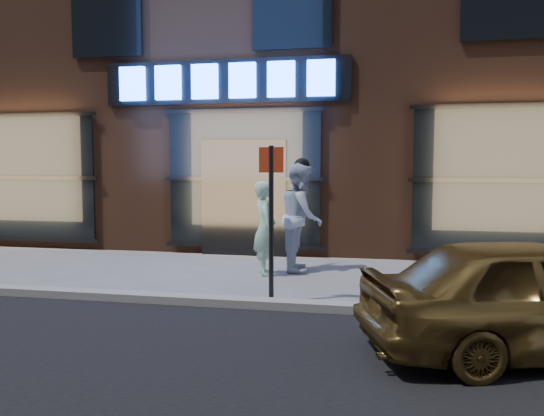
{
  "coord_description": "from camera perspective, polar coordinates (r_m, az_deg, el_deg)",
  "views": [
    {
      "loc": [
        2.71,
        -6.73,
        1.91
      ],
      "look_at": [
        1.06,
        1.6,
        1.2
      ],
      "focal_mm": 35.0,
      "sensor_mm": 36.0,
      "label": 1
    }
  ],
  "objects": [
    {
      "name": "man_bowtie",
      "position": [
        9.1,
        -0.78,
        -2.18
      ],
      "size": [
        0.58,
        0.69,
        1.61
      ],
      "primitive_type": "imported",
      "rotation": [
        0.0,
        0.0,
        1.96
      ],
      "color": "#A9DFC8",
      "rests_on": "ground"
    },
    {
      "name": "curb",
      "position": [
        7.49,
        -10.57,
        -9.6
      ],
      "size": [
        60.0,
        0.25,
        0.12
      ],
      "primitive_type": "cube",
      "color": "gray",
      "rests_on": "ground"
    },
    {
      "name": "man_cap",
      "position": [
        9.49,
        3.21,
        -0.96
      ],
      "size": [
        0.81,
        1.0,
        1.93
      ],
      "primitive_type": "imported",
      "rotation": [
        0.0,
        0.0,
        1.66
      ],
      "color": "white",
      "rests_on": "ground"
    },
    {
      "name": "sign_post",
      "position": [
        7.19,
        -0.09,
        -0.07
      ],
      "size": [
        0.34,
        0.08,
        2.15
      ],
      "rotation": [
        0.0,
        0.0,
        -0.14
      ],
      "color": "#262628",
      "rests_on": "ground"
    },
    {
      "name": "storefront_building",
      "position": [
        15.31,
        0.76,
        16.98
      ],
      "size": [
        30.2,
        8.28,
        10.3
      ],
      "color": "#54301E",
      "rests_on": "ground"
    },
    {
      "name": "ground",
      "position": [
        7.5,
        -10.56,
        -10.05
      ],
      "size": [
        90.0,
        90.0,
        0.0
      ],
      "primitive_type": "plane",
      "color": "slate",
      "rests_on": "ground"
    },
    {
      "name": "gold_sedan",
      "position": [
        5.96,
        26.83,
        -8.42
      ],
      "size": [
        3.79,
        2.41,
        1.2
      ],
      "primitive_type": "imported",
      "rotation": [
        0.0,
        0.0,
        1.88
      ],
      "color": "brown",
      "rests_on": "ground"
    }
  ]
}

